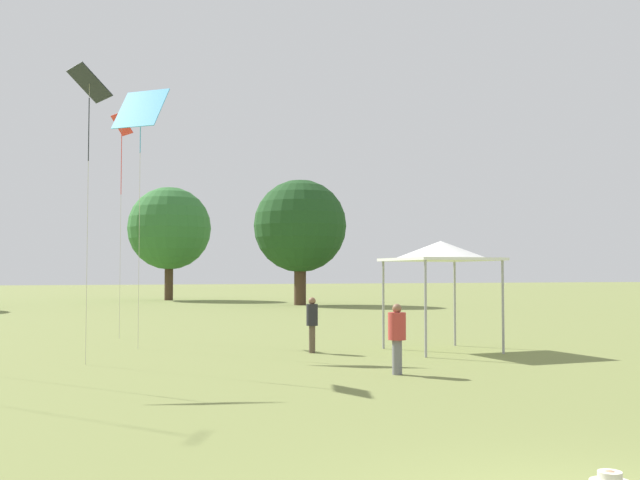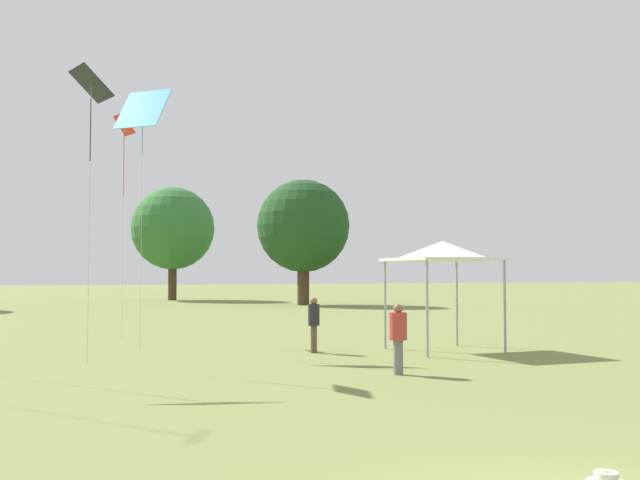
{
  "view_description": "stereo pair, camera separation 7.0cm",
  "coord_description": "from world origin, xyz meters",
  "px_view_note": "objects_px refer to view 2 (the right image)",
  "views": [
    {
      "loc": [
        -4.86,
        -5.13,
        2.2
      ],
      "look_at": [
        -0.1,
        6.41,
        2.77
      ],
      "focal_mm": 42.0,
      "sensor_mm": 36.0,
      "label": 1
    },
    {
      "loc": [
        -4.8,
        -5.16,
        2.2
      ],
      "look_at": [
        -0.1,
        6.41,
        2.77
      ],
      "focal_mm": 42.0,
      "sensor_mm": 36.0,
      "label": 2
    }
  ],
  "objects_px": {
    "kite_2": "(124,134)",
    "kite_5": "(143,111)",
    "kite_0": "(91,90)",
    "distant_tree_3": "(173,229)",
    "person_standing_1": "(398,333)",
    "canopy_tent": "(443,252)",
    "distant_tree_2": "(303,226)",
    "person_standing_3": "(314,320)"
  },
  "relations": [
    {
      "from": "person_standing_1",
      "to": "kite_0",
      "type": "relative_size",
      "value": 0.21
    },
    {
      "from": "person_standing_1",
      "to": "distant_tree_2",
      "type": "xyz_separation_m",
      "value": [
        11.02,
        34.84,
        4.66
      ]
    },
    {
      "from": "kite_5",
      "to": "distant_tree_2",
      "type": "xyz_separation_m",
      "value": [
        15.39,
        27.01,
        -1.47
      ]
    },
    {
      "from": "canopy_tent",
      "to": "distant_tree_3",
      "type": "xyz_separation_m",
      "value": [
        0.8,
        44.2,
        3.17
      ]
    },
    {
      "from": "person_standing_1",
      "to": "person_standing_3",
      "type": "bearing_deg",
      "value": 5.67
    },
    {
      "from": "canopy_tent",
      "to": "kite_0",
      "type": "bearing_deg",
      "value": 176.94
    },
    {
      "from": "person_standing_3",
      "to": "distant_tree_2",
      "type": "bearing_deg",
      "value": 173.76
    },
    {
      "from": "kite_0",
      "to": "distant_tree_3",
      "type": "distance_m",
      "value": 44.93
    },
    {
      "from": "kite_2",
      "to": "person_standing_3",
      "type": "bearing_deg",
      "value": -119.51
    },
    {
      "from": "canopy_tent",
      "to": "distant_tree_2",
      "type": "height_order",
      "value": "distant_tree_2"
    },
    {
      "from": "distant_tree_3",
      "to": "kite_5",
      "type": "bearing_deg",
      "value": -102.19
    },
    {
      "from": "kite_0",
      "to": "kite_2",
      "type": "xyz_separation_m",
      "value": [
        1.73,
        7.19,
        0.3
      ]
    },
    {
      "from": "person_standing_3",
      "to": "kite_5",
      "type": "distance_m",
      "value": 8.04
    },
    {
      "from": "kite_2",
      "to": "distant_tree_3",
      "type": "relative_size",
      "value": 0.81
    },
    {
      "from": "person_standing_1",
      "to": "kite_5",
      "type": "bearing_deg",
      "value": 34.26
    },
    {
      "from": "kite_5",
      "to": "distant_tree_3",
      "type": "xyz_separation_m",
      "value": [
        8.7,
        40.28,
        -1.03
      ]
    },
    {
      "from": "kite_0",
      "to": "distant_tree_3",
      "type": "xyz_separation_m",
      "value": [
        10.47,
        43.68,
        -0.73
      ]
    },
    {
      "from": "person_standing_3",
      "to": "kite_5",
      "type": "height_order",
      "value": "kite_5"
    },
    {
      "from": "person_standing_1",
      "to": "kite_0",
      "type": "height_order",
      "value": "kite_0"
    },
    {
      "from": "distant_tree_3",
      "to": "kite_0",
      "type": "bearing_deg",
      "value": -103.48
    },
    {
      "from": "person_standing_1",
      "to": "canopy_tent",
      "type": "xyz_separation_m",
      "value": [
        3.53,
        3.9,
        1.93
      ]
    },
    {
      "from": "person_standing_3",
      "to": "kite_5",
      "type": "relative_size",
      "value": 0.2
    },
    {
      "from": "person_standing_1",
      "to": "kite_0",
      "type": "distance_m",
      "value": 9.55
    },
    {
      "from": "kite_0",
      "to": "distant_tree_3",
      "type": "relative_size",
      "value": 0.76
    },
    {
      "from": "kite_0",
      "to": "kite_5",
      "type": "bearing_deg",
      "value": 1.57
    },
    {
      "from": "kite_2",
      "to": "distant_tree_3",
      "type": "height_order",
      "value": "distant_tree_3"
    },
    {
      "from": "canopy_tent",
      "to": "kite_2",
      "type": "xyz_separation_m",
      "value": [
        -7.95,
        7.71,
        4.2
      ]
    },
    {
      "from": "kite_0",
      "to": "distant_tree_2",
      "type": "height_order",
      "value": "distant_tree_2"
    },
    {
      "from": "kite_5",
      "to": "distant_tree_3",
      "type": "relative_size",
      "value": 0.82
    },
    {
      "from": "canopy_tent",
      "to": "distant_tree_3",
      "type": "distance_m",
      "value": 44.32
    },
    {
      "from": "person_standing_1",
      "to": "canopy_tent",
      "type": "bearing_deg",
      "value": -37.07
    },
    {
      "from": "kite_5",
      "to": "person_standing_1",
      "type": "bearing_deg",
      "value": 27.96
    },
    {
      "from": "person_standing_3",
      "to": "canopy_tent",
      "type": "xyz_separation_m",
      "value": [
        3.58,
        -0.97,
        1.91
      ]
    },
    {
      "from": "canopy_tent",
      "to": "kite_0",
      "type": "height_order",
      "value": "kite_0"
    },
    {
      "from": "person_standing_3",
      "to": "kite_2",
      "type": "distance_m",
      "value": 10.08
    },
    {
      "from": "person_standing_3",
      "to": "canopy_tent",
      "type": "distance_m",
      "value": 4.18
    },
    {
      "from": "person_standing_1",
      "to": "canopy_tent",
      "type": "distance_m",
      "value": 5.61
    },
    {
      "from": "kite_2",
      "to": "distant_tree_2",
      "type": "distance_m",
      "value": 27.93
    },
    {
      "from": "distant_tree_2",
      "to": "kite_2",
      "type": "bearing_deg",
      "value": -123.61
    },
    {
      "from": "kite_0",
      "to": "kite_5",
      "type": "xyz_separation_m",
      "value": [
        1.77,
        3.4,
        0.3
      ]
    },
    {
      "from": "person_standing_3",
      "to": "kite_2",
      "type": "height_order",
      "value": "kite_2"
    },
    {
      "from": "kite_2",
      "to": "kite_5",
      "type": "xyz_separation_m",
      "value": [
        0.04,
        -3.79,
        0.01
      ]
    }
  ]
}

